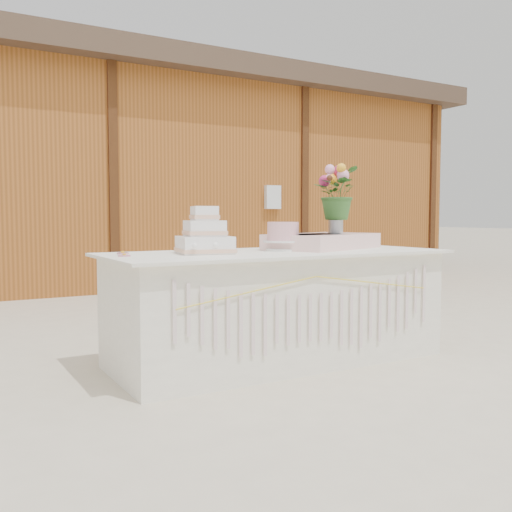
{
  "coord_description": "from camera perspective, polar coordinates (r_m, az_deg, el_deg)",
  "views": [
    {
      "loc": [
        -2.11,
        -3.35,
        1.01
      ],
      "look_at": [
        0.0,
        0.3,
        0.72
      ],
      "focal_mm": 40.0,
      "sensor_mm": 36.0,
      "label": 1
    }
  ],
  "objects": [
    {
      "name": "ground",
      "position": [
        4.08,
        2.14,
        -10.39
      ],
      "size": [
        80.0,
        80.0,
        0.0
      ],
      "primitive_type": "plane",
      "color": "beige",
      "rests_on": "ground"
    },
    {
      "name": "barn",
      "position": [
        9.6,
        -17.47,
        7.77
      ],
      "size": [
        12.6,
        4.6,
        3.3
      ],
      "color": "#94521F",
      "rests_on": "ground"
    },
    {
      "name": "cake_table",
      "position": [
        4.0,
        2.19,
        -5.02
      ],
      "size": [
        2.4,
        1.0,
        0.77
      ],
      "color": "white",
      "rests_on": "ground"
    },
    {
      "name": "wedding_cake",
      "position": [
        3.75,
        -5.17,
        1.85
      ],
      "size": [
        0.4,
        0.4,
        0.31
      ],
      "rotation": [
        0.0,
        0.0,
        -0.19
      ],
      "color": "white",
      "rests_on": "cake_table"
    },
    {
      "name": "pink_cake_stand",
      "position": [
        4.05,
        2.71,
        2.14
      ],
      "size": [
        0.28,
        0.28,
        0.2
      ],
      "color": "white",
      "rests_on": "cake_table"
    },
    {
      "name": "satin_runner",
      "position": [
        4.33,
        6.68,
        1.48
      ],
      "size": [
        1.02,
        0.81,
        0.11
      ],
      "primitive_type": "cube",
      "rotation": [
        0.0,
        0.0,
        0.38
      ],
      "color": "#FFCFCD",
      "rests_on": "cake_table"
    },
    {
      "name": "flower_vase",
      "position": [
        4.39,
        7.97,
        3.24
      ],
      "size": [
        0.11,
        0.11,
        0.15
      ],
      "primitive_type": "cylinder",
      "color": "silver",
      "rests_on": "satin_runner"
    },
    {
      "name": "bouquet",
      "position": [
        4.4,
        8.01,
        6.88
      ],
      "size": [
        0.48,
        0.48,
        0.41
      ],
      "primitive_type": "imported",
      "rotation": [
        0.0,
        0.0,
        0.73
      ],
      "color": "#326126",
      "rests_on": "flower_vase"
    },
    {
      "name": "loose_flowers",
      "position": [
        3.64,
        -12.77,
        0.21
      ],
      "size": [
        0.27,
        0.4,
        0.02
      ],
      "primitive_type": null,
      "rotation": [
        0.0,
        0.0,
        -0.34
      ],
      "color": "#CD7D92",
      "rests_on": "cake_table"
    }
  ]
}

